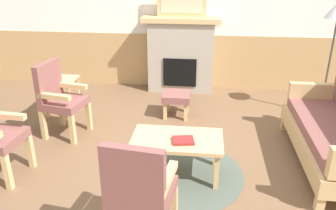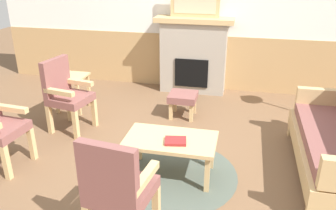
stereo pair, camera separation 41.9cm
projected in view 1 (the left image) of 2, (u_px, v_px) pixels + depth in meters
The scene contains 11 objects.
ground_plane at pixel (165, 160), 4.09m from camera, with size 14.00×14.00×0.00m, color brown.
wall_back at pixel (183, 13), 5.95m from camera, with size 7.20×0.14×2.70m.
fireplace at pixel (181, 54), 5.98m from camera, with size 1.30×0.44×1.28m.
couch at pixel (336, 133), 3.85m from camera, with size 0.70×1.80×0.98m.
coffee_table at pixel (177, 143), 3.68m from camera, with size 0.96×0.56×0.44m.
round_rug at pixel (177, 173), 3.83m from camera, with size 1.46×1.46×0.01m, color #4C564C.
book_on_table at pixel (183, 140), 3.58m from camera, with size 0.22×0.18×0.03m, color maroon.
footstool at pixel (176, 98), 5.11m from camera, with size 0.40×0.40×0.36m.
armchair_by_window_left at pixel (59, 96), 4.49m from camera, with size 0.56×0.56×0.98m.
armchair_front_left at pixel (139, 189), 2.70m from camera, with size 0.54×0.54×0.98m.
side_table at pixel (61, 87), 5.12m from camera, with size 0.44×0.44×0.55m.
Camera 1 is at (0.43, -3.48, 2.20)m, focal length 37.29 mm.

